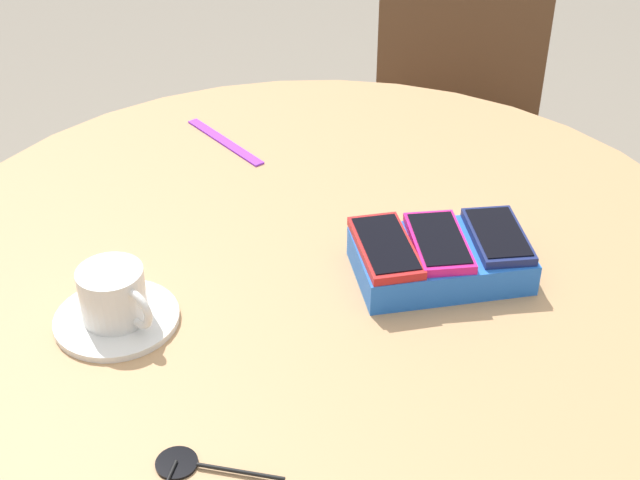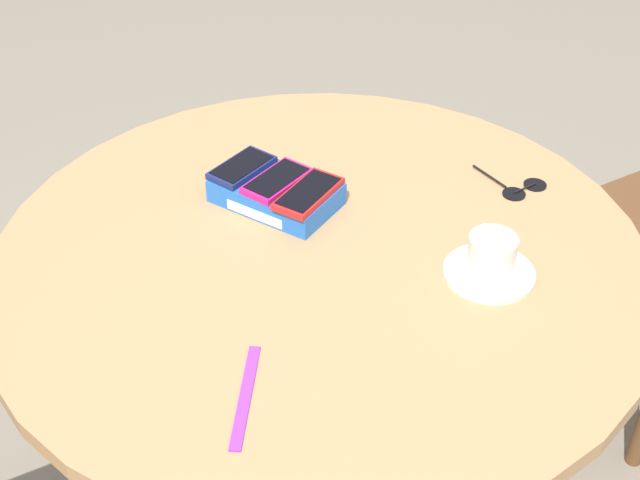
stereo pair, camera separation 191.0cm
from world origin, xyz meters
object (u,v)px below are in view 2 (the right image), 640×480
at_px(phone_magenta, 277,181).
at_px(saucer, 489,273).
at_px(sunglasses, 520,188).
at_px(phone_box, 276,193).
at_px(phone_red, 308,193).
at_px(round_table, 320,301).
at_px(coffee_cup, 491,253).
at_px(phone_navy, 242,168).
at_px(lanyard_strap, 245,396).

distance_m(phone_magenta, saucer, 0.39).
relative_size(saucer, sunglasses, 1.03).
bearing_deg(phone_box, phone_red, 0.11).
relative_size(round_table, sunglasses, 7.68).
xyz_separation_m(phone_red, coffee_cup, (0.32, 0.04, -0.01)).
bearing_deg(sunglasses, saucer, -74.93).
xyz_separation_m(phone_navy, phone_magenta, (0.07, 0.00, 0.00)).
xyz_separation_m(round_table, sunglasses, (0.18, 0.35, 0.11)).
height_order(phone_box, saucer, phone_box).
bearing_deg(round_table, phone_red, 137.87).
distance_m(round_table, lanyard_strap, 0.35).
height_order(round_table, coffee_cup, coffee_cup).
height_order(coffee_cup, lanyard_strap, coffee_cup).
xyz_separation_m(saucer, coffee_cup, (-0.00, 0.00, 0.04)).
bearing_deg(sunglasses, lanyard_strap, -96.55).
xyz_separation_m(lanyard_strap, sunglasses, (0.08, 0.66, 0.00)).
bearing_deg(phone_navy, coffee_cup, 5.79).
xyz_separation_m(phone_red, sunglasses, (0.25, 0.29, -0.04)).
bearing_deg(lanyard_strap, phone_red, 115.07).
bearing_deg(coffee_cup, sunglasses, 104.83).
bearing_deg(phone_red, saucer, 7.16).
bearing_deg(saucer, phone_navy, -174.45).
distance_m(round_table, coffee_cup, 0.31).
height_order(phone_navy, phone_red, same).
height_order(phone_navy, saucer, phone_navy).
xyz_separation_m(phone_box, lanyard_strap, (0.24, -0.38, -0.02)).
bearing_deg(saucer, sunglasses, 105.07).
bearing_deg(phone_box, phone_magenta, -16.53).
bearing_deg(saucer, phone_red, -172.84).
distance_m(phone_magenta, phone_red, 0.07).
xyz_separation_m(round_table, phone_box, (-0.14, 0.06, 0.13)).
height_order(phone_navy, sunglasses, phone_navy).
distance_m(coffee_cup, sunglasses, 0.26).
height_order(round_table, saucer, saucer).
relative_size(phone_magenta, saucer, 0.87).
xyz_separation_m(phone_red, saucer, (0.32, 0.04, -0.04)).
bearing_deg(phone_magenta, phone_box, 163.47).
bearing_deg(round_table, lanyard_strap, -71.28).
height_order(phone_box, phone_magenta, phone_magenta).
distance_m(phone_red, saucer, 0.32).
xyz_separation_m(phone_box, saucer, (0.39, 0.04, -0.02)).
height_order(phone_magenta, coffee_cup, coffee_cup).
height_order(round_table, sunglasses, sunglasses).
relative_size(round_table, phone_red, 7.80).
bearing_deg(phone_box, coffee_cup, 6.19).
distance_m(phone_box, coffee_cup, 0.39).
bearing_deg(round_table, saucer, 22.58).
xyz_separation_m(phone_navy, saucer, (0.46, 0.04, -0.04)).
relative_size(round_table, phone_magenta, 8.54).
relative_size(phone_navy, phone_red, 0.88).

